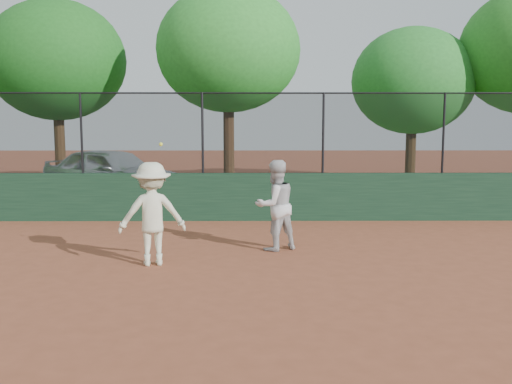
{
  "coord_description": "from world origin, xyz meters",
  "views": [
    {
      "loc": [
        0.72,
        -8.21,
        2.51
      ],
      "look_at": [
        0.8,
        2.2,
        1.2
      ],
      "focal_mm": 40.0,
      "sensor_mm": 36.0,
      "label": 1
    }
  ],
  "objects_px": {
    "parked_car": "(112,173)",
    "tree_1": "(56,61)",
    "tree_2": "(228,50)",
    "tree_3": "(413,81)",
    "player_main": "(152,214)",
    "player_second": "(275,205)"
  },
  "relations": [
    {
      "from": "parked_car",
      "to": "tree_1",
      "type": "height_order",
      "value": "tree_1"
    },
    {
      "from": "tree_1",
      "to": "tree_2",
      "type": "relative_size",
      "value": 0.98
    },
    {
      "from": "parked_car",
      "to": "tree_1",
      "type": "xyz_separation_m",
      "value": [
        -2.21,
        1.66,
        3.73
      ]
    },
    {
      "from": "tree_2",
      "to": "tree_3",
      "type": "height_order",
      "value": "tree_2"
    },
    {
      "from": "tree_2",
      "to": "player_main",
      "type": "bearing_deg",
      "value": -96.45
    },
    {
      "from": "player_second",
      "to": "tree_3",
      "type": "xyz_separation_m",
      "value": [
        5.24,
        9.47,
        3.01
      ]
    },
    {
      "from": "parked_car",
      "to": "player_second",
      "type": "bearing_deg",
      "value": -117.18
    },
    {
      "from": "parked_car",
      "to": "tree_1",
      "type": "bearing_deg",
      "value": 82.29
    },
    {
      "from": "player_main",
      "to": "tree_1",
      "type": "bearing_deg",
      "value": 115.93
    },
    {
      "from": "tree_2",
      "to": "tree_3",
      "type": "distance_m",
      "value": 6.75
    },
    {
      "from": "player_second",
      "to": "tree_1",
      "type": "bearing_deg",
      "value": -81.71
    },
    {
      "from": "player_second",
      "to": "tree_2",
      "type": "height_order",
      "value": "tree_2"
    },
    {
      "from": "player_second",
      "to": "tree_2",
      "type": "distance_m",
      "value": 8.63
    },
    {
      "from": "parked_car",
      "to": "player_second",
      "type": "distance_m",
      "value": 8.99
    },
    {
      "from": "parked_car",
      "to": "tree_2",
      "type": "distance_m",
      "value": 5.43
    },
    {
      "from": "player_main",
      "to": "tree_2",
      "type": "height_order",
      "value": "tree_2"
    },
    {
      "from": "player_main",
      "to": "tree_3",
      "type": "distance_m",
      "value": 13.28
    },
    {
      "from": "tree_2",
      "to": "tree_3",
      "type": "relative_size",
      "value": 1.17
    },
    {
      "from": "player_second",
      "to": "tree_3",
      "type": "height_order",
      "value": "tree_3"
    },
    {
      "from": "player_main",
      "to": "tree_2",
      "type": "bearing_deg",
      "value": 83.55
    },
    {
      "from": "player_second",
      "to": "player_main",
      "type": "distance_m",
      "value": 2.46
    },
    {
      "from": "parked_car",
      "to": "tree_3",
      "type": "xyz_separation_m",
      "value": [
        10.22,
        1.98,
        3.06
      ]
    }
  ]
}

